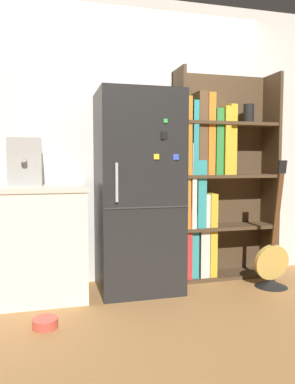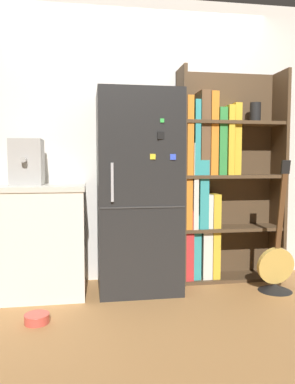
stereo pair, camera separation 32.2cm
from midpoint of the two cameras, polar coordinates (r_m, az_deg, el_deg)
name	(u,v)px [view 1 (the left image)]	position (r m, az deg, el deg)	size (l,w,h in m)	color
ground_plane	(143,294)	(3.24, -3.69, -15.34)	(16.00, 16.00, 0.00)	#A87542
wall_back	(130,141)	(3.52, -5.31, 7.77)	(8.00, 0.05, 2.60)	silver
refrigerator	(138,192)	(3.21, -4.31, -0.03)	(0.69, 0.61, 1.69)	black
bookshelf	(211,180)	(3.57, 7.09, 1.84)	(0.98, 0.32, 1.94)	#4C3823
kitchen_counter	(38,242)	(3.22, -19.19, -7.21)	(0.77, 0.60, 0.91)	silver
espresso_machine	(25,162)	(3.19, -20.94, 4.27)	(0.25, 0.32, 0.38)	#A5A39E
guitar	(272,268)	(3.49, 15.90, -11.17)	(0.32, 0.29, 1.12)	black
pet_bowl	(45,322)	(2.76, -18.76, -18.36)	(0.17, 0.17, 0.06)	#D84C3F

